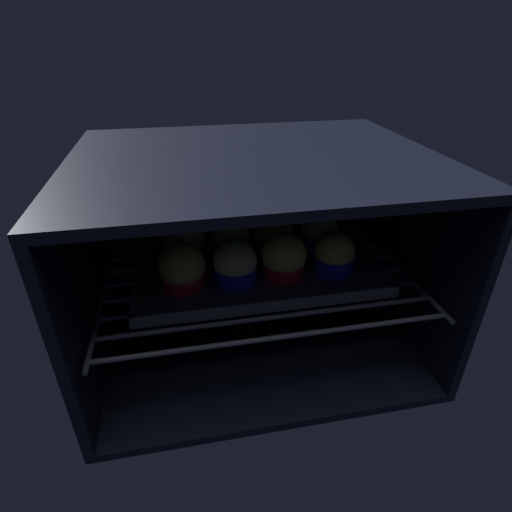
# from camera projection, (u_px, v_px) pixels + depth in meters

# --- Properties ---
(oven_cavity) EXTENTS (0.59, 0.47, 0.37)m
(oven_cavity) POSITION_uv_depth(u_px,v_px,m) (251.00, 244.00, 0.77)
(oven_cavity) COLOR black
(oven_cavity) RESTS_ON ground
(oven_rack) EXTENTS (0.55, 0.42, 0.01)m
(oven_rack) POSITION_uv_depth(u_px,v_px,m) (255.00, 271.00, 0.75)
(oven_rack) COLOR #444756
(oven_rack) RESTS_ON oven_cavity
(baking_tray) EXTENTS (0.43, 0.26, 0.02)m
(baking_tray) POSITION_uv_depth(u_px,v_px,m) (256.00, 267.00, 0.74)
(baking_tray) COLOR #4C4C51
(baking_tray) RESTS_ON oven_rack
(muffin_row0_col0) EXTENTS (0.08, 0.08, 0.08)m
(muffin_row0_col0) POSITION_uv_depth(u_px,v_px,m) (182.00, 268.00, 0.67)
(muffin_row0_col0) COLOR red
(muffin_row0_col0) RESTS_ON baking_tray
(muffin_row0_col1) EXTENTS (0.07, 0.07, 0.08)m
(muffin_row0_col1) POSITION_uv_depth(u_px,v_px,m) (235.00, 264.00, 0.68)
(muffin_row0_col1) COLOR #1928B7
(muffin_row0_col1) RESTS_ON baking_tray
(muffin_row0_col2) EXTENTS (0.08, 0.08, 0.08)m
(muffin_row0_col2) POSITION_uv_depth(u_px,v_px,m) (284.00, 258.00, 0.69)
(muffin_row0_col2) COLOR red
(muffin_row0_col2) RESTS_ON baking_tray
(muffin_row0_col3) EXTENTS (0.07, 0.07, 0.07)m
(muffin_row0_col3) POSITION_uv_depth(u_px,v_px,m) (334.00, 255.00, 0.71)
(muffin_row0_col3) COLOR #1928B7
(muffin_row0_col3) RESTS_ON baking_tray
(muffin_row1_col0) EXTENTS (0.08, 0.08, 0.08)m
(muffin_row1_col0) POSITION_uv_depth(u_px,v_px,m) (183.00, 241.00, 0.74)
(muffin_row1_col0) COLOR red
(muffin_row1_col0) RESTS_ON baking_tray
(muffin_row1_col1) EXTENTS (0.07, 0.07, 0.08)m
(muffin_row1_col1) POSITION_uv_depth(u_px,v_px,m) (231.00, 239.00, 0.75)
(muffin_row1_col1) COLOR #1928B7
(muffin_row1_col1) RESTS_ON baking_tray
(muffin_row1_col2) EXTENTS (0.07, 0.07, 0.08)m
(muffin_row1_col2) POSITION_uv_depth(u_px,v_px,m) (273.00, 236.00, 0.77)
(muffin_row1_col2) COLOR #0C8C84
(muffin_row1_col2) RESTS_ON baking_tray
(muffin_row1_col3) EXTENTS (0.07, 0.07, 0.08)m
(muffin_row1_col3) POSITION_uv_depth(u_px,v_px,m) (319.00, 232.00, 0.78)
(muffin_row1_col3) COLOR #1928B7
(muffin_row1_col3) RESTS_ON baking_tray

